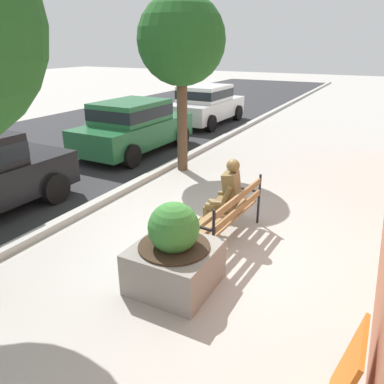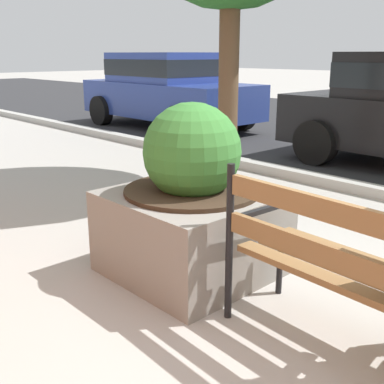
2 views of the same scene
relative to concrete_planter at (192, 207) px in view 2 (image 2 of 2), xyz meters
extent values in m
plane|color=#ADA8A0|center=(1.25, -0.11, -0.49)|extent=(80.00, 80.00, 0.00)
cube|color=olive|center=(1.50, -0.25, -0.04)|extent=(1.70, 0.21, 0.04)
cube|color=olive|center=(1.50, -0.34, 0.13)|extent=(1.70, 0.13, 0.11)
cube|color=olive|center=(1.50, -0.34, 0.35)|extent=(1.70, 0.13, 0.11)
cylinder|color=black|center=(0.65, 0.18, -0.26)|extent=(0.04, 0.04, 0.45)
cylinder|color=black|center=(0.62, -0.29, -0.01)|extent=(0.04, 0.04, 0.95)
cube|color=black|center=(0.64, -0.02, 0.13)|extent=(0.06, 0.48, 0.03)
cube|color=gray|center=(0.00, 0.00, -0.19)|extent=(1.06, 1.06, 0.60)
cylinder|color=#38281C|center=(0.00, 0.00, 0.12)|extent=(0.96, 0.96, 0.03)
sphere|color=#387A33|center=(0.00, 0.00, 0.40)|extent=(0.68, 0.68, 0.68)
cylinder|color=brown|center=(-1.52, 2.01, 0.70)|extent=(0.23, 0.23, 2.38)
cube|color=navy|center=(-5.52, 4.51, 0.12)|extent=(4.13, 1.77, 0.70)
cube|color=navy|center=(-5.67, 4.51, 0.77)|extent=(2.16, 1.60, 0.60)
cube|color=black|center=(-5.67, 4.51, 0.77)|extent=(2.17, 1.62, 0.33)
cylinder|color=black|center=(-4.17, 5.34, -0.17)|extent=(0.64, 0.23, 0.64)
cylinder|color=black|center=(-4.20, 3.64, -0.17)|extent=(0.64, 0.23, 0.64)
cylinder|color=black|center=(-6.84, 5.38, -0.17)|extent=(0.64, 0.23, 0.64)
cylinder|color=black|center=(-6.86, 3.68, -0.17)|extent=(0.64, 0.23, 0.64)
cylinder|color=black|center=(-1.32, 5.38, -0.17)|extent=(0.64, 0.23, 0.64)
cylinder|color=black|center=(-1.35, 3.68, -0.17)|extent=(0.64, 0.23, 0.64)
camera|label=1|loc=(-3.68, -2.21, 2.60)|focal=34.71mm
camera|label=2|loc=(2.35, -2.21, 1.04)|focal=44.85mm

